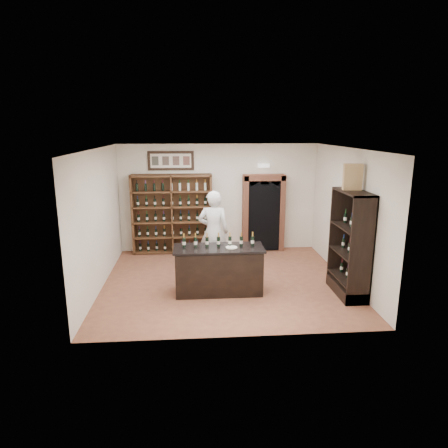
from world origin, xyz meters
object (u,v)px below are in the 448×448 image
at_px(wine_shelf, 172,214).
at_px(wine_crate, 353,177).
at_px(counter_bottle_0, 184,242).
at_px(side_cabinet, 350,260).
at_px(shopkeeper, 213,232).
at_px(tasting_counter, 219,270).

xyz_separation_m(wine_shelf, wine_crate, (3.80, -3.08, 1.36)).
height_order(counter_bottle_0, wine_crate, wine_crate).
bearing_deg(wine_crate, counter_bottle_0, -173.09).
height_order(side_cabinet, wine_crate, wine_crate).
distance_m(counter_bottle_0, side_cabinet, 3.48).
xyz_separation_m(shopkeeper, wine_crate, (2.74, -1.44, 1.47)).
xyz_separation_m(tasting_counter, side_cabinet, (2.72, -0.30, 0.26)).
bearing_deg(tasting_counter, counter_bottle_0, 175.11).
bearing_deg(tasting_counter, side_cabinet, -6.28).
relative_size(wine_shelf, tasting_counter, 1.17).
bearing_deg(shopkeeper, wine_crate, 158.90).
distance_m(wine_shelf, wine_crate, 5.08).
height_order(tasting_counter, wine_crate, wine_crate).
distance_m(side_cabinet, wine_crate, 1.72).
height_order(wine_shelf, side_cabinet, same).
distance_m(wine_shelf, side_cabinet, 5.02).
xyz_separation_m(wine_shelf, side_cabinet, (3.82, -3.23, -0.35)).
bearing_deg(wine_crate, tasting_counter, -172.73).
bearing_deg(counter_bottle_0, wine_crate, -3.53).
distance_m(tasting_counter, counter_bottle_0, 0.95).
bearing_deg(wine_crate, side_cabinet, -69.65).
height_order(tasting_counter, counter_bottle_0, counter_bottle_0).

